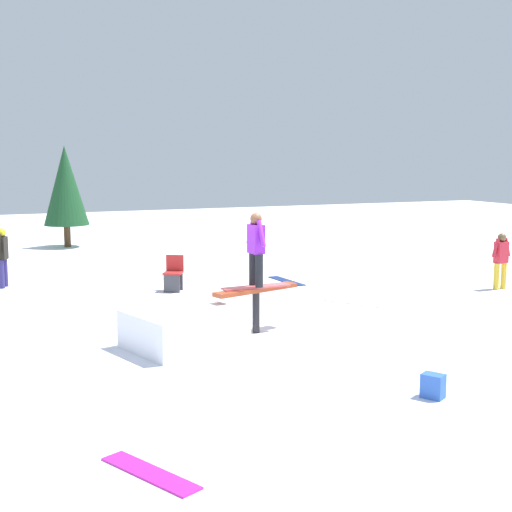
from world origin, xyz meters
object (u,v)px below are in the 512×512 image
object	(u,v)px
bystander_red	(501,258)
backpack_on_snow	(433,386)
folding_chair	(174,274)
pine_tree_near	(65,186)
main_rider_on_rail	(256,250)
loose_snowboard_white	(355,303)
rail_feature	(256,296)
loose_snowboard_magenta	(150,473)
loose_snowboard_navy	(286,281)
bystander_black	(2,254)

from	to	relation	value
bystander_red	backpack_on_snow	distance (m)	8.88
bystander_red	folding_chair	bearing A→B (deg)	-27.56
backpack_on_snow	pine_tree_near	world-z (taller)	pine_tree_near
main_rider_on_rail	folding_chair	xyz separation A→B (m)	(-0.21, 4.63, -1.16)
backpack_on_snow	loose_snowboard_white	bearing A→B (deg)	-52.02
rail_feature	folding_chair	world-z (taller)	folding_chair
folding_chair	pine_tree_near	size ratio (longest dim) A/B	0.24
loose_snowboard_magenta	pine_tree_near	xyz separation A→B (m)	(2.14, 19.45, 2.22)
bystander_red	backpack_on_snow	bearing A→B (deg)	36.36
folding_chair	backpack_on_snow	distance (m)	9.03
loose_snowboard_magenta	backpack_on_snow	world-z (taller)	backpack_on_snow
loose_snowboard_navy	rail_feature	bearing A→B (deg)	-35.91
loose_snowboard_white	pine_tree_near	world-z (taller)	pine_tree_near
bystander_red	folding_chair	world-z (taller)	bystander_red
folding_chair	bystander_red	bearing A→B (deg)	8.25
main_rider_on_rail	folding_chair	distance (m)	4.78
bystander_red	rail_feature	bearing A→B (deg)	6.53
bystander_black	pine_tree_near	distance (m)	8.14
bystander_black	pine_tree_near	xyz separation A→B (m)	(2.75, 7.53, 1.38)
loose_snowboard_magenta	loose_snowboard_white	bearing A→B (deg)	-69.20
loose_snowboard_white	pine_tree_near	xyz separation A→B (m)	(-4.42, 12.80, 2.22)
loose_snowboard_magenta	loose_snowboard_white	world-z (taller)	same
rail_feature	folding_chair	bearing A→B (deg)	76.59
main_rider_on_rail	backpack_on_snow	xyz separation A→B (m)	(0.80, -4.34, -1.41)
pine_tree_near	bystander_red	bearing A→B (deg)	-55.80
pine_tree_near	folding_chair	bearing A→B (deg)	-83.63
main_rider_on_rail	loose_snowboard_white	distance (m)	3.82
folding_chair	rail_feature	bearing A→B (deg)	-57.38
bystander_black	loose_snowboard_white	world-z (taller)	bystander_black
rail_feature	loose_snowboard_magenta	bearing A→B (deg)	-139.92
bystander_black	backpack_on_snow	size ratio (longest dim) A/B	4.45
bystander_red	bystander_black	bearing A→B (deg)	-30.32
folding_chair	backpack_on_snow	bearing A→B (deg)	-53.59
rail_feature	loose_snowboard_white	distance (m)	3.55
main_rider_on_rail	pine_tree_near	xyz separation A→B (m)	(-1.29, 14.34, 0.65)
loose_snowboard_white	bystander_black	bearing A→B (deg)	22.29
rail_feature	loose_snowboard_magenta	size ratio (longest dim) A/B	1.38
loose_snowboard_magenta	loose_snowboard_navy	bearing A→B (deg)	-57.50
bystander_red	folding_chair	size ratio (longest dim) A/B	1.60
bystander_red	loose_snowboard_white	xyz separation A→B (m)	(-4.24, -0.07, -0.78)
bystander_red	bystander_black	xyz separation A→B (m)	(-11.40, 5.20, 0.06)
loose_snowboard_navy	folding_chair	xyz separation A→B (m)	(-3.14, -0.09, 0.40)
loose_snowboard_navy	pine_tree_near	bearing A→B (deg)	-160.41
main_rider_on_rail	loose_snowboard_magenta	size ratio (longest dim) A/B	1.05
bystander_red	loose_snowboard_navy	world-z (taller)	bystander_red
bystander_black	loose_snowboard_magenta	size ratio (longest dim) A/B	1.13
folding_chair	loose_snowboard_navy	bearing A→B (deg)	31.60
bystander_black	backpack_on_snow	distance (m)	12.17
main_rider_on_rail	loose_snowboard_white	world-z (taller)	main_rider_on_rail
bystander_black	folding_chair	bearing A→B (deg)	81.92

